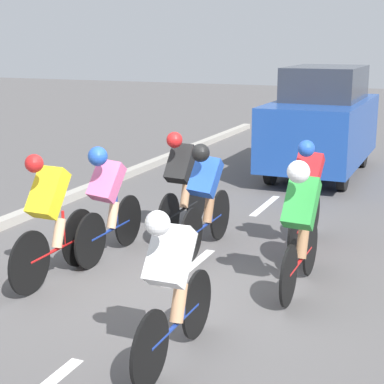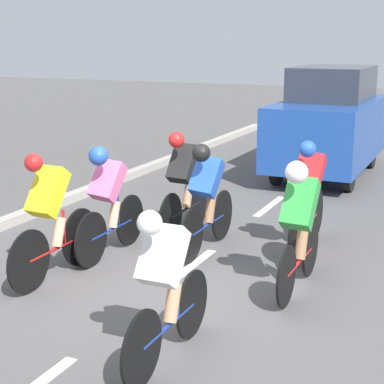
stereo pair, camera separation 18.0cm
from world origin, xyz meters
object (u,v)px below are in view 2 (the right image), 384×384
Objects in this scene: cyclist_green at (299,222)px; cyclist_pink at (108,198)px; support_car at (329,122)px; cyclist_black at (184,180)px; cyclist_white at (165,282)px; cyclist_blue at (207,195)px; cyclist_yellow at (50,215)px; cyclist_red at (308,194)px.

cyclist_pink is at bearing -3.65° from cyclist_green.
cyclist_green is 0.43× the size of support_car.
cyclist_black is (2.05, -1.45, -0.03)m from cyclist_green.
support_car is (0.47, -8.27, 0.34)m from cyclist_white.
cyclist_blue is (0.83, -2.85, 0.03)m from cyclist_white.
cyclist_pink is at bearing 77.08° from support_car.
cyclist_black is at bearing 78.69° from support_car.
support_car is (-0.36, -5.41, 0.31)m from cyclist_blue.
support_car is at bearing -102.69° from cyclist_yellow.
support_car is (-0.96, -4.82, 0.30)m from cyclist_black.
cyclist_red is (-2.22, -1.27, -0.01)m from cyclist_pink.
cyclist_yellow is (1.23, 1.63, 0.01)m from cyclist_blue.
cyclist_pink is at bearing 29.71° from cyclist_red.
cyclist_black is at bearing -67.41° from cyclist_white.
cyclist_pink is 2.55m from cyclist_red.
cyclist_yellow reaches higher than cyclist_black.
cyclist_pink is 0.95× the size of cyclist_blue.
cyclist_blue is 1.01× the size of cyclist_red.
cyclist_green is 1.03× the size of cyclist_white.
cyclist_green reaches higher than cyclist_blue.
cyclist_pink is 0.96× the size of cyclist_red.
cyclist_pink is 0.97× the size of cyclist_yellow.
cyclist_black is at bearing -0.89° from cyclist_red.
cyclist_yellow is 0.44× the size of support_car.
cyclist_blue is (1.44, -0.86, -0.04)m from cyclist_green.
support_car reaches higher than cyclist_yellow.
cyclist_white is at bearing 106.27° from cyclist_blue.
cyclist_red reaches higher than cyclist_white.
cyclist_green is at bearing 100.61° from cyclist_red.
cyclist_white is 0.94× the size of cyclist_blue.
support_car reaches higher than cyclist_red.
cyclist_red reaches higher than cyclist_blue.
cyclist_black reaches higher than cyclist_blue.
support_car reaches higher than cyclist_blue.
cyclist_red is (-2.40, -2.20, -0.01)m from cyclist_yellow.
cyclist_blue is at bearing 135.33° from cyclist_black.
cyclist_black is 0.98× the size of cyclist_red.
cyclist_white is at bearing 93.27° from support_car.
cyclist_red is at bearing -79.39° from cyclist_green.
support_car is (1.08, -6.27, 0.27)m from cyclist_green.
cyclist_green reaches higher than cyclist_pink.
cyclist_green reaches higher than cyclist_black.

